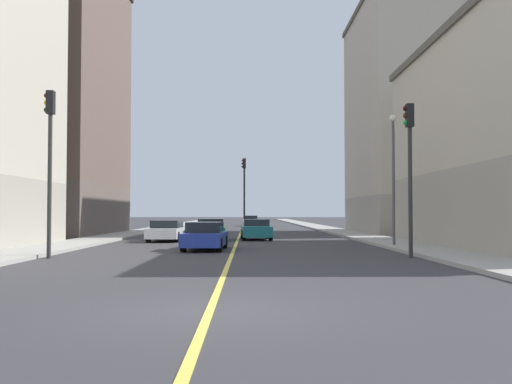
{
  "coord_description": "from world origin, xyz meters",
  "views": [
    {
      "loc": [
        0.7,
        -10.43,
        1.77
      ],
      "look_at": [
        1.18,
        27.74,
        3.12
      ],
      "focal_mm": 40.47,
      "sensor_mm": 36.0,
      "label": 1
    }
  ],
  "objects_px": {
    "traffic_light_left_near": "(410,158)",
    "traffic_light_right_near": "(50,151)",
    "building_right_midblock": "(55,97)",
    "car_silver": "(251,221)",
    "traffic_light_median_far": "(244,185)",
    "street_lamp_left_near": "(393,165)",
    "building_left_mid": "(409,119)",
    "car_green": "(211,230)",
    "car_teal": "(256,230)",
    "car_blue": "(205,236)",
    "car_white": "(167,231)"
  },
  "relations": [
    {
      "from": "building_right_midblock",
      "to": "car_green",
      "type": "relative_size",
      "value": 4.76
    },
    {
      "from": "building_left_mid",
      "to": "traffic_light_median_far",
      "type": "relative_size",
      "value": 2.92
    },
    {
      "from": "car_silver",
      "to": "building_right_midblock",
      "type": "bearing_deg",
      "value": -117.2
    },
    {
      "from": "building_right_midblock",
      "to": "car_silver",
      "type": "height_order",
      "value": "building_right_midblock"
    },
    {
      "from": "building_left_mid",
      "to": "traffic_light_left_near",
      "type": "xyz_separation_m",
      "value": [
        -7.46,
        -26.59,
        -5.84
      ]
    },
    {
      "from": "traffic_light_right_near",
      "to": "building_right_midblock",
      "type": "bearing_deg",
      "value": 108.2
    },
    {
      "from": "building_left_mid",
      "to": "street_lamp_left_near",
      "type": "height_order",
      "value": "building_left_mid"
    },
    {
      "from": "traffic_light_median_far",
      "to": "car_blue",
      "type": "xyz_separation_m",
      "value": [
        -1.63,
        -25.04,
        -3.62
      ]
    },
    {
      "from": "building_right_midblock",
      "to": "car_white",
      "type": "xyz_separation_m",
      "value": [
        10.11,
        -9.46,
        -10.13
      ]
    },
    {
      "from": "building_right_midblock",
      "to": "car_teal",
      "type": "relative_size",
      "value": 5.09
    },
    {
      "from": "street_lamp_left_near",
      "to": "car_blue",
      "type": "height_order",
      "value": "street_lamp_left_near"
    },
    {
      "from": "traffic_light_right_near",
      "to": "car_silver",
      "type": "height_order",
      "value": "traffic_light_right_near"
    },
    {
      "from": "traffic_light_left_near",
      "to": "traffic_light_median_far",
      "type": "distance_m",
      "value": 30.64
    },
    {
      "from": "building_left_mid",
      "to": "street_lamp_left_near",
      "type": "bearing_deg",
      "value": -107.81
    },
    {
      "from": "traffic_light_left_near",
      "to": "traffic_light_right_near",
      "type": "xyz_separation_m",
      "value": [
        -13.94,
        0.0,
        0.27
      ]
    },
    {
      "from": "car_teal",
      "to": "car_green",
      "type": "bearing_deg",
      "value": -167.26
    },
    {
      "from": "car_teal",
      "to": "traffic_light_median_far",
      "type": "bearing_deg",
      "value": 93.45
    },
    {
      "from": "traffic_light_left_near",
      "to": "car_teal",
      "type": "distance_m",
      "value": 16.48
    },
    {
      "from": "traffic_light_right_near",
      "to": "traffic_light_median_far",
      "type": "relative_size",
      "value": 0.97
    },
    {
      "from": "building_right_midblock",
      "to": "car_silver",
      "type": "bearing_deg",
      "value": 62.8
    },
    {
      "from": "traffic_light_median_far",
      "to": "street_lamp_left_near",
      "type": "height_order",
      "value": "street_lamp_left_near"
    },
    {
      "from": "traffic_light_left_near",
      "to": "traffic_light_right_near",
      "type": "distance_m",
      "value": 13.94
    },
    {
      "from": "traffic_light_median_far",
      "to": "car_silver",
      "type": "relative_size",
      "value": 1.69
    },
    {
      "from": "traffic_light_left_near",
      "to": "street_lamp_left_near",
      "type": "distance_m",
      "value": 6.61
    },
    {
      "from": "building_left_mid",
      "to": "car_blue",
      "type": "height_order",
      "value": "building_left_mid"
    },
    {
      "from": "traffic_light_right_near",
      "to": "street_lamp_left_near",
      "type": "bearing_deg",
      "value": 23.57
    },
    {
      "from": "building_right_midblock",
      "to": "traffic_light_right_near",
      "type": "xyz_separation_m",
      "value": [
        7.43,
        -22.61,
        -6.62
      ]
    },
    {
      "from": "traffic_light_right_near",
      "to": "street_lamp_left_near",
      "type": "xyz_separation_m",
      "value": [
        14.96,
        6.52,
        0.0
      ]
    },
    {
      "from": "traffic_light_right_near",
      "to": "car_silver",
      "type": "bearing_deg",
      "value": 81.33
    },
    {
      "from": "traffic_light_left_near",
      "to": "car_white",
      "type": "xyz_separation_m",
      "value": [
        -11.26,
        13.14,
        -3.24
      ]
    },
    {
      "from": "building_right_midblock",
      "to": "car_blue",
      "type": "xyz_separation_m",
      "value": [
        13.07,
        -17.75,
        -10.13
      ]
    },
    {
      "from": "car_green",
      "to": "car_teal",
      "type": "bearing_deg",
      "value": 12.74
    },
    {
      "from": "building_left_mid",
      "to": "street_lamp_left_near",
      "type": "distance_m",
      "value": 21.8
    },
    {
      "from": "traffic_light_left_near",
      "to": "traffic_light_median_far",
      "type": "height_order",
      "value": "traffic_light_median_far"
    },
    {
      "from": "building_right_midblock",
      "to": "building_left_mid",
      "type": "bearing_deg",
      "value": 7.87
    },
    {
      "from": "car_silver",
      "to": "car_green",
      "type": "bearing_deg",
      "value": -94.11
    },
    {
      "from": "car_white",
      "to": "car_blue",
      "type": "xyz_separation_m",
      "value": [
        2.96,
        -8.28,
        -0.0
      ]
    },
    {
      "from": "traffic_light_median_far",
      "to": "car_teal",
      "type": "bearing_deg",
      "value": -86.55
    },
    {
      "from": "car_teal",
      "to": "building_left_mid",
      "type": "bearing_deg",
      "value": 40.98
    },
    {
      "from": "traffic_light_median_far",
      "to": "car_green",
      "type": "xyz_separation_m",
      "value": [
        -1.99,
        -15.47,
        -3.61
      ]
    },
    {
      "from": "car_green",
      "to": "car_silver",
      "type": "height_order",
      "value": "car_green"
    },
    {
      "from": "traffic_light_left_near",
      "to": "car_green",
      "type": "relative_size",
      "value": 1.32
    },
    {
      "from": "building_right_midblock",
      "to": "car_teal",
      "type": "bearing_deg",
      "value": -25.73
    },
    {
      "from": "traffic_light_right_near",
      "to": "car_blue",
      "type": "relative_size",
      "value": 1.48
    },
    {
      "from": "traffic_light_median_far",
      "to": "street_lamp_left_near",
      "type": "relative_size",
      "value": 1.02
    },
    {
      "from": "building_right_midblock",
      "to": "car_white",
      "type": "distance_m",
      "value": 17.16
    },
    {
      "from": "building_right_midblock",
      "to": "traffic_light_left_near",
      "type": "height_order",
      "value": "building_right_midblock"
    },
    {
      "from": "traffic_light_right_near",
      "to": "car_silver",
      "type": "relative_size",
      "value": 1.64
    },
    {
      "from": "building_right_midblock",
      "to": "car_teal",
      "type": "xyz_separation_m",
      "value": [
        15.6,
        -7.52,
        -10.13
      ]
    },
    {
      "from": "traffic_light_left_near",
      "to": "car_teal",
      "type": "relative_size",
      "value": 1.42
    }
  ]
}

